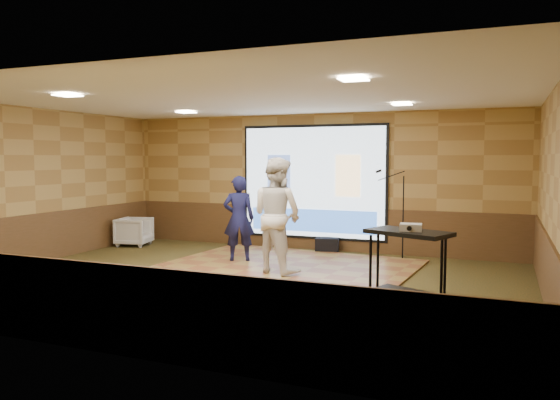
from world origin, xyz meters
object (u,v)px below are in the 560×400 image
at_px(mic_stand, 400,235).
at_px(banquet_chair, 134,232).
at_px(dance_floor, 288,266).
at_px(projector, 411,227).
at_px(player_left, 239,218).
at_px(av_table, 408,254).
at_px(duffel_bag, 327,245).
at_px(projector_screen, 313,183).
at_px(player_right, 277,215).

xyz_separation_m(mic_stand, banquet_chair, (-6.00, -0.60, -0.16)).
distance_m(dance_floor, projector, 3.65).
distance_m(player_left, av_table, 4.34).
relative_size(dance_floor, duffel_bag, 9.10).
bearing_deg(projector, banquet_chair, 148.21).
bearing_deg(dance_floor, player_left, 175.55).
height_order(player_left, banquet_chair, player_left).
bearing_deg(projector_screen, player_right, -84.64).
xyz_separation_m(player_left, av_table, (3.63, -2.37, -0.06)).
xyz_separation_m(projector_screen, dance_floor, (0.21, -2.02, -1.46)).
bearing_deg(banquet_chair, dance_floor, -116.05).
distance_m(projector_screen, player_right, 2.70).
height_order(player_left, player_right, player_right).
height_order(av_table, mic_stand, mic_stand).
height_order(projector, duffel_bag, projector).
bearing_deg(projector, player_right, 140.67).
xyz_separation_m(projector_screen, av_table, (2.78, -4.30, -0.68)).
bearing_deg(duffel_bag, projector, -59.70).
xyz_separation_m(av_table, projector, (0.03, -0.02, 0.35)).
bearing_deg(projector_screen, projector, -56.96).
height_order(av_table, duffel_bag, av_table).
bearing_deg(mic_stand, banquet_chair, -149.64).
bearing_deg(av_table, duffel_bag, 120.08).
xyz_separation_m(dance_floor, av_table, (2.57, -2.29, 0.78)).
bearing_deg(av_table, player_right, 146.86).
distance_m(dance_floor, mic_stand, 2.42).
distance_m(player_left, duffel_bag, 2.26).
relative_size(player_right, duffel_bag, 4.05).
distance_m(projector, duffel_bag, 4.89).
distance_m(player_right, projector, 3.06).
xyz_separation_m(player_left, mic_stand, (2.86, 1.47, -0.37)).
distance_m(player_right, av_table, 3.03).
height_order(player_left, duffel_bag, player_left).
xyz_separation_m(dance_floor, player_left, (-1.06, 0.08, 0.84)).
bearing_deg(duffel_bag, av_table, -59.92).
relative_size(projector_screen, projector, 12.08).
distance_m(banquet_chair, duffel_bag, 4.49).
relative_size(projector_screen, dance_floor, 0.74).
relative_size(player_right, av_table, 1.82).
bearing_deg(player_left, projector_screen, -140.06).
distance_m(player_left, player_right, 1.33).
height_order(projector_screen, mic_stand, projector_screen).
bearing_deg(dance_floor, duffel_bag, 84.24).
distance_m(dance_floor, av_table, 3.53).
xyz_separation_m(projector_screen, duffel_bag, (0.39, -0.19, -1.32)).
relative_size(av_table, duffel_bag, 2.22).
bearing_deg(mic_stand, player_left, -128.13).
height_order(projector_screen, player_left, projector_screen).
distance_m(projector, banquet_chair, 7.59).
height_order(dance_floor, banquet_chair, banquet_chair).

